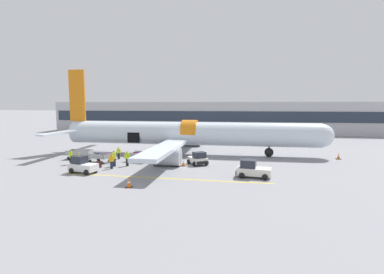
# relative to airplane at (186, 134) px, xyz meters

# --- Properties ---
(ground_plane) EXTENTS (500.00, 500.00, 0.00)m
(ground_plane) POSITION_rel_airplane_xyz_m (1.44, -5.60, -2.76)
(ground_plane) COLOR gray
(apron_marking_line) EXTENTS (20.28, 0.73, 0.01)m
(apron_marking_line) POSITION_rel_airplane_xyz_m (0.37, -13.42, -2.76)
(apron_marking_line) COLOR yellow
(apron_marking_line) RESTS_ON ground_plane
(terminal_strip) EXTENTS (80.00, 11.95, 7.31)m
(terminal_strip) POSITION_rel_airplane_xyz_m (1.44, 34.34, 0.89)
(terminal_strip) COLOR #B2B2B7
(terminal_strip) RESTS_ON ground_plane
(airplane) EXTENTS (37.22, 31.50, 11.70)m
(airplane) POSITION_rel_airplane_xyz_m (0.00, 0.00, 0.00)
(airplane) COLOR silver
(airplane) RESTS_ON ground_plane
(baggage_tug_lead) EXTENTS (3.09, 2.23, 1.71)m
(baggage_tug_lead) POSITION_rel_airplane_xyz_m (-8.16, -12.58, -2.04)
(baggage_tug_lead) COLOR white
(baggage_tug_lead) RESTS_ON ground_plane
(baggage_tug_mid) EXTENTS (2.63, 2.77, 1.50)m
(baggage_tug_mid) POSITION_rel_airplane_xyz_m (2.70, -6.68, -2.13)
(baggage_tug_mid) COLOR silver
(baggage_tug_mid) RESTS_ON ground_plane
(baggage_tug_rear) EXTENTS (3.37, 2.28, 1.66)m
(baggage_tug_rear) POSITION_rel_airplane_xyz_m (8.61, -11.59, -2.05)
(baggage_tug_rear) COLOR silver
(baggage_tug_rear) RESTS_ON ground_plane
(baggage_cart_loading) EXTENTS (3.43, 2.21, 1.11)m
(baggage_cart_loading) POSITION_rel_airplane_xyz_m (-8.77, -7.50, -2.20)
(baggage_cart_loading) COLOR #999BA0
(baggage_cart_loading) RESTS_ON ground_plane
(baggage_cart_queued) EXTENTS (3.86, 2.70, 1.10)m
(baggage_cart_queued) POSITION_rel_airplane_xyz_m (-4.45, -5.83, -2.20)
(baggage_cart_queued) COLOR #999BA0
(baggage_cart_queued) RESTS_ON ground_plane
(baggage_cart_empty) EXTENTS (3.99, 1.88, 1.17)m
(baggage_cart_empty) POSITION_rel_airplane_xyz_m (-12.45, -5.66, -2.18)
(baggage_cart_empty) COLOR #999BA0
(baggage_cart_empty) RESTS_ON ground_plane
(ground_crew_loader_a) EXTENTS (0.52, 0.52, 1.63)m
(ground_crew_loader_a) POSITION_rel_airplane_xyz_m (-6.09, -10.35, -1.91)
(ground_crew_loader_a) COLOR #1E2338
(ground_crew_loader_a) RESTS_ON ground_plane
(ground_crew_loader_b) EXTENTS (0.60, 0.48, 1.71)m
(ground_crew_loader_b) POSITION_rel_airplane_xyz_m (-4.97, -8.71, -1.87)
(ground_crew_loader_b) COLOR black
(ground_crew_loader_b) RESTS_ON ground_plane
(ground_crew_driver) EXTENTS (0.58, 0.51, 1.71)m
(ground_crew_driver) POSITION_rel_airplane_xyz_m (-11.67, -8.97, -1.87)
(ground_crew_driver) COLOR black
(ground_crew_driver) RESTS_ON ground_plane
(ground_crew_supervisor) EXTENTS (0.55, 0.62, 1.82)m
(ground_crew_supervisor) POSITION_rel_airplane_xyz_m (-6.32, -9.13, -1.81)
(ground_crew_supervisor) COLOR #1E2338
(ground_crew_supervisor) RESTS_ON ground_plane
(ground_crew_helper) EXTENTS (0.55, 0.38, 1.57)m
(ground_crew_helper) POSITION_rel_airplane_xyz_m (-7.64, -4.91, -1.94)
(ground_crew_helper) COLOR black
(ground_crew_helper) RESTS_ON ground_plane
(ground_crew_marshal) EXTENTS (0.51, 0.49, 1.55)m
(ground_crew_marshal) POSITION_rel_airplane_xyz_m (-10.31, -9.68, -1.95)
(ground_crew_marshal) COLOR #1E2338
(ground_crew_marshal) RESTS_ON ground_plane
(suitcase_on_tarmac_upright) EXTENTS (0.56, 0.42, 0.83)m
(suitcase_on_tarmac_upright) POSITION_rel_airplane_xyz_m (-7.69, -9.98, -2.41)
(suitcase_on_tarmac_upright) COLOR #4C1E1E
(suitcase_on_tarmac_upright) RESTS_ON ground_plane
(safety_cone_nose) EXTENTS (0.62, 0.62, 0.71)m
(safety_cone_nose) POSITION_rel_airplane_xyz_m (19.53, -0.37, -2.43)
(safety_cone_nose) COLOR black
(safety_cone_nose) RESTS_ON ground_plane
(safety_cone_engine_left) EXTENTS (0.54, 0.54, 0.77)m
(safety_cone_engine_left) POSITION_rel_airplane_xyz_m (-1.59, -16.82, -2.40)
(safety_cone_engine_left) COLOR black
(safety_cone_engine_left) RESTS_ON ground_plane
(safety_cone_wingtip) EXTENTS (0.54, 0.54, 0.63)m
(safety_cone_wingtip) POSITION_rel_airplane_xyz_m (1.18, -7.68, -2.47)
(safety_cone_wingtip) COLOR black
(safety_cone_wingtip) RESTS_ON ground_plane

